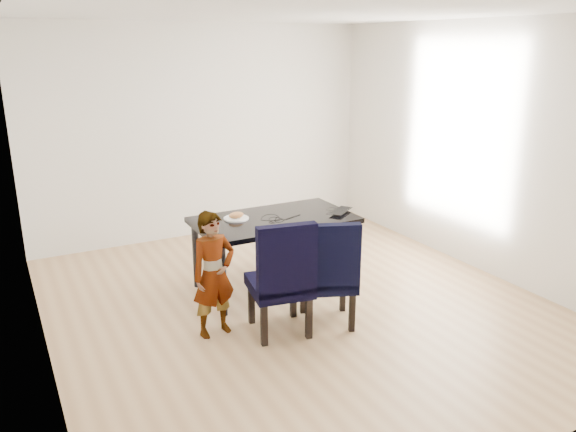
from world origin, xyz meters
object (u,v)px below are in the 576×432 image
plate (236,218)px  child (214,274)px  dining_table (274,252)px  chair_left (279,275)px  chair_right (327,271)px  laptop (336,211)px

plate → child: bearing=-124.9°
dining_table → chair_left: bearing=-114.2°
chair_left → plate: bearing=98.0°
chair_left → dining_table: bearing=75.8°
dining_table → chair_left: chair_left is taller
plate → chair_left: bearing=-92.1°
chair_right → chair_left: bearing=-165.6°
chair_left → laptop: chair_left is taller
chair_left → child: child is taller
child → dining_table: bearing=27.2°
chair_right → child: (-0.97, 0.28, 0.06)m
dining_table → chair_left: (-0.39, -0.87, 0.15)m
plate → laptop: laptop is taller
chair_left → laptop: size_ratio=3.11×
plate → laptop: (1.02, -0.27, 0.01)m
chair_right → plate: chair_right is taller
child → plate: bearing=46.6°
chair_right → dining_table: bearing=115.4°
dining_table → chair_right: size_ratio=1.60×
chair_right → laptop: 1.04m
chair_left → child: size_ratio=0.94×
dining_table → chair_left: 0.97m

